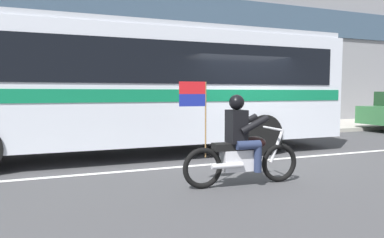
{
  "coord_description": "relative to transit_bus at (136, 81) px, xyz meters",
  "views": [
    {
      "loc": [
        -4.25,
        -7.48,
        1.6
      ],
      "look_at": [
        -1.66,
        -0.65,
        1.03
      ],
      "focal_mm": 32.05,
      "sensor_mm": 36.0,
      "label": 1
    }
  ],
  "objects": [
    {
      "name": "ground_plane",
      "position": [
        2.48,
        -1.19,
        -1.88
      ],
      "size": [
        60.0,
        60.0,
        0.0
      ],
      "primitive_type": "plane",
      "color": "#3D3D3F"
    },
    {
      "name": "transit_bus",
      "position": [
        0.0,
        0.0,
        0.0
      ],
      "size": [
        10.91,
        2.65,
        3.22
      ],
      "color": "silver",
      "rests_on": "ground_plane"
    },
    {
      "name": "sidewalk_curb",
      "position": [
        2.48,
        3.91,
        -1.81
      ],
      "size": [
        28.0,
        3.8,
        0.15
      ],
      "primitive_type": "cube",
      "color": "#A39E93",
      "rests_on": "ground_plane"
    },
    {
      "name": "motorcycle_with_rider",
      "position": [
        1.08,
        -3.54,
        -1.22
      ],
      "size": [
        2.19,
        0.64,
        1.78
      ],
      "color": "black",
      "rests_on": "ground_plane"
    },
    {
      "name": "lane_center_stripe",
      "position": [
        2.48,
        -1.79,
        -1.88
      ],
      "size": [
        26.6,
        0.14,
        0.01
      ],
      "primitive_type": "cube",
      "color": "silver",
      "rests_on": "ground_plane"
    },
    {
      "name": "fire_hydrant",
      "position": [
        7.02,
        2.41,
        -1.36
      ],
      "size": [
        0.22,
        0.3,
        0.75
      ],
      "color": "gold",
      "rests_on": "sidewalk_curb"
    }
  ]
}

